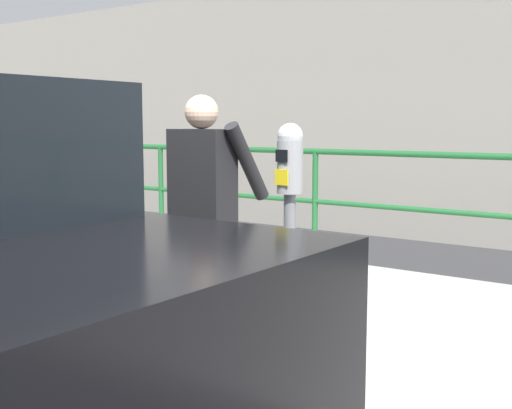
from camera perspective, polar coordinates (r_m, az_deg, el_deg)
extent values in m
plane|color=#333335|center=(3.86, -5.48, -16.97)|extent=(160.00, 160.00, 0.00)
cube|color=#ADA8A0|center=(5.12, 7.02, -10.02)|extent=(36.00, 3.32, 0.14)
cylinder|color=slate|center=(3.90, 2.91, -6.54)|extent=(0.07, 0.07, 1.03)
cylinder|color=#939699|center=(3.80, 2.97, 3.27)|extent=(0.15, 0.15, 0.31)
sphere|color=silver|center=(3.79, 2.99, 5.97)|extent=(0.15, 0.15, 0.15)
cube|color=black|center=(3.73, 2.23, 4.25)|extent=(0.08, 0.01, 0.07)
cube|color=yellow|center=(3.74, 2.23, 2.37)|extent=(0.09, 0.02, 0.09)
cylinder|color=slate|center=(4.39, -5.59, -6.55)|extent=(0.15, 0.15, 0.80)
cylinder|color=slate|center=(4.27, -3.59, -6.94)|extent=(0.15, 0.15, 0.80)
cube|color=black|center=(4.22, -4.70, 2.49)|extent=(0.42, 0.23, 0.60)
sphere|color=beige|center=(4.21, -4.75, 8.02)|extent=(0.22, 0.22, 0.22)
cylinder|color=black|center=(4.39, -7.18, 2.85)|extent=(0.09, 0.09, 0.56)
cylinder|color=black|center=(4.16, -0.76, 3.71)|extent=(0.10, 0.40, 0.51)
cylinder|color=black|center=(3.22, -4.78, -15.75)|extent=(0.64, 0.22, 0.64)
cylinder|color=#1E602D|center=(6.27, 13.84, 4.26)|extent=(24.00, 0.06, 0.06)
cylinder|color=#1E602D|center=(6.32, 13.70, -0.41)|extent=(24.00, 0.05, 0.05)
cylinder|color=#1E602D|center=(9.75, -17.53, 1.69)|extent=(0.06, 0.06, 1.14)
cylinder|color=#1E602D|center=(8.12, -8.24, 0.93)|extent=(0.06, 0.06, 1.14)
cylinder|color=#1E602D|center=(6.80, 5.14, -0.20)|extent=(0.06, 0.06, 1.14)
cube|color=gray|center=(8.91, 20.68, 8.20)|extent=(32.00, 0.50, 3.63)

